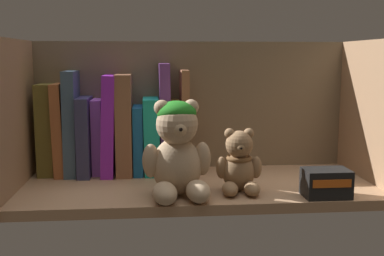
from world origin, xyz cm
name	(u,v)px	position (x,y,z in cm)	size (l,w,h in cm)	color
shelf_board	(198,188)	(0.00, 0.00, 1.00)	(72.62, 29.55, 2.00)	#A87F5B
shelf_back_panel	(192,109)	(0.00, 15.37, 15.96)	(75.02, 1.20, 31.92)	#78664D
shelf_side_panel_left	(13,120)	(-37.11, 0.00, 15.96)	(1.60, 31.95, 31.92)	#A87F5B
shelf_side_panel_right	(371,116)	(37.11, 0.00, 15.96)	(1.60, 31.95, 31.92)	#A87F5B
book_0	(48,129)	(-33.07, 11.79, 12.21)	(3.49, 9.74, 20.42)	brown
book_1	(61,129)	(-30.02, 11.79, 12.27)	(2.21, 12.20, 20.55)	#A35A30
book_2	(73,122)	(-27.39, 11.79, 13.67)	(2.64, 12.91, 23.34)	#3F5972
book_3	(86,135)	(-24.50, 11.79, 10.76)	(2.74, 14.85, 17.53)	#33355A
book_4	(98,136)	(-21.79, 11.79, 10.46)	(2.28, 9.45, 16.93)	#AA5DCE
book_5	(110,124)	(-19.09, 11.79, 13.19)	(2.72, 14.63, 22.38)	purple
book_6	(125,124)	(-15.75, 11.79, 13.27)	(3.55, 14.17, 22.55)	brown
book_7	(138,139)	(-12.68, 11.79, 9.69)	(2.18, 13.06, 15.37)	#175996
book_8	(152,135)	(-9.66, 11.79, 10.59)	(3.47, 13.63, 17.18)	#1AA897
book_9	(165,118)	(-6.55, 11.79, 14.46)	(2.33, 12.23, 24.92)	#773C93
book_10	(175,136)	(-4.20, 11.79, 10.29)	(1.97, 14.92, 16.58)	brown
book_11	(184,121)	(-2.15, 11.79, 13.74)	(1.72, 12.04, 23.48)	#A16543
teddy_bear_larger	(177,151)	(-4.85, -8.35, 10.74)	(13.57, 13.92, 18.43)	tan
teddy_bear_smaller	(239,165)	(7.39, -6.44, 7.36)	(9.17, 9.32, 12.56)	#93704C
small_product_box	(326,183)	(23.22, -11.43, 4.67)	(8.58, 5.86, 5.33)	black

